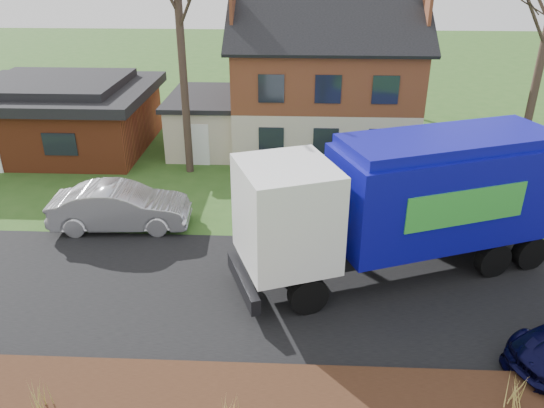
{
  "coord_description": "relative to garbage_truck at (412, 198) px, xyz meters",
  "views": [
    {
      "loc": [
        0.55,
        -13.87,
        9.79
      ],
      "look_at": [
        -0.2,
        2.5,
        1.87
      ],
      "focal_mm": 35.0,
      "sensor_mm": 36.0,
      "label": 1
    }
  ],
  "objects": [
    {
      "name": "ground",
      "position": [
        -4.29,
        -1.53,
        -2.66
      ],
      "size": [
        120.0,
        120.0,
        0.0
      ],
      "primitive_type": "plane",
      "color": "#2C531B",
      "rests_on": "ground"
    },
    {
      "name": "ranch_house",
      "position": [
        -16.29,
        11.47,
        -0.85
      ],
      "size": [
        9.8,
        8.2,
        3.7
      ],
      "color": "brown",
      "rests_on": "ground"
    },
    {
      "name": "road",
      "position": [
        -4.29,
        -1.53,
        -2.65
      ],
      "size": [
        80.0,
        7.0,
        0.02
      ],
      "primitive_type": "cube",
      "color": "black",
      "rests_on": "ground"
    },
    {
      "name": "grass_clump_east",
      "position": [
        1.42,
        -6.21,
        -1.91
      ],
      "size": [
        0.36,
        0.3,
        0.91
      ],
      "color": "tan",
      "rests_on": "mulch_verge"
    },
    {
      "name": "grass_clump_west",
      "position": [
        -9.36,
        -6.78,
        -1.92
      ],
      "size": [
        0.33,
        0.27,
        0.88
      ],
      "color": "#AB9A4B",
      "rests_on": "mulch_verge"
    },
    {
      "name": "garbage_truck",
      "position": [
        0.0,
        0.0,
        0.0
      ],
      "size": [
        11.11,
        6.46,
        4.62
      ],
      "rotation": [
        0.0,
        0.0,
        0.36
      ],
      "color": "black",
      "rests_on": "ground"
    },
    {
      "name": "silver_sedan",
      "position": [
        -10.38,
        2.52,
        -1.8
      ],
      "size": [
        5.34,
        2.19,
        1.72
      ],
      "primitive_type": "imported",
      "rotation": [
        0.0,
        0.0,
        1.64
      ],
      "color": "#B4B6BC",
      "rests_on": "ground"
    },
    {
      "name": "main_house",
      "position": [
        -2.8,
        12.38,
        1.37
      ],
      "size": [
        12.95,
        8.95,
        9.26
      ],
      "color": "beige",
      "rests_on": "ground"
    }
  ]
}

